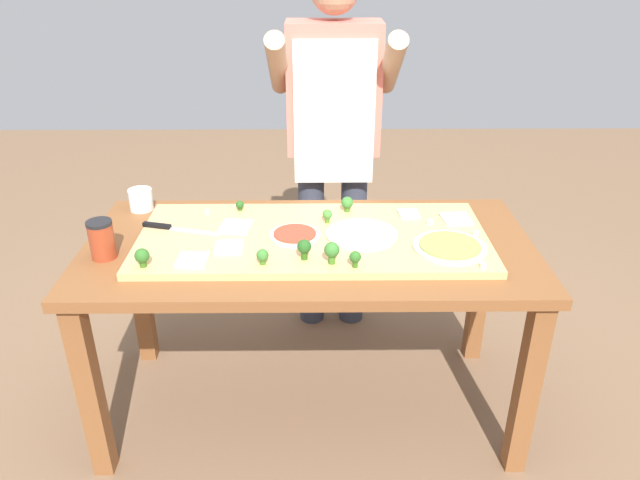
% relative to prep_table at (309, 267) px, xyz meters
% --- Properties ---
extents(ground_plane, '(8.00, 8.00, 0.00)m').
position_rel_prep_table_xyz_m(ground_plane, '(0.00, 0.00, -0.66)').
color(ground_plane, brown).
extents(prep_table, '(1.63, 0.79, 0.76)m').
position_rel_prep_table_xyz_m(prep_table, '(0.00, 0.00, 0.00)').
color(prep_table, brown).
rests_on(prep_table, ground).
extents(cutting_board, '(1.26, 0.56, 0.03)m').
position_rel_prep_table_xyz_m(cutting_board, '(0.01, 0.01, 0.12)').
color(cutting_board, tan).
rests_on(cutting_board, prep_table).
extents(chefs_knife, '(0.30, 0.10, 0.02)m').
position_rel_prep_table_xyz_m(chefs_knife, '(-0.51, 0.06, 0.14)').
color(chefs_knife, '#B7BABF').
rests_on(chefs_knife, cutting_board).
extents(pizza_whole_tomato_red, '(0.19, 0.19, 0.02)m').
position_rel_prep_table_xyz_m(pizza_whole_tomato_red, '(-0.05, -0.01, 0.14)').
color(pizza_whole_tomato_red, beige).
rests_on(pizza_whole_tomato_red, cutting_board).
extents(pizza_whole_white_garlic, '(0.26, 0.26, 0.02)m').
position_rel_prep_table_xyz_m(pizza_whole_white_garlic, '(0.19, 0.00, 0.14)').
color(pizza_whole_white_garlic, beige).
rests_on(pizza_whole_white_garlic, cutting_board).
extents(pizza_whole_pesto_green, '(0.26, 0.26, 0.02)m').
position_rel_prep_table_xyz_m(pizza_whole_pesto_green, '(0.49, -0.10, 0.14)').
color(pizza_whole_pesto_green, beige).
rests_on(pizza_whole_pesto_green, cutting_board).
extents(pizza_slice_near_right, '(0.11, 0.11, 0.01)m').
position_rel_prep_table_xyz_m(pizza_slice_near_right, '(0.56, 0.13, 0.14)').
color(pizza_slice_near_right, silver).
rests_on(pizza_slice_near_right, cutting_board).
extents(pizza_slice_center, '(0.10, 0.10, 0.01)m').
position_rel_prep_table_xyz_m(pizza_slice_center, '(-0.28, -0.10, 0.14)').
color(pizza_slice_center, silver).
rests_on(pizza_slice_center, cutting_board).
extents(pizza_slice_near_left, '(0.12, 0.12, 0.01)m').
position_rel_prep_table_xyz_m(pizza_slice_near_left, '(-0.27, 0.07, 0.14)').
color(pizza_slice_near_left, silver).
rests_on(pizza_slice_near_left, cutting_board).
extents(pizza_slice_far_left, '(0.10, 0.10, 0.01)m').
position_rel_prep_table_xyz_m(pizza_slice_far_left, '(-0.39, -0.19, 0.14)').
color(pizza_slice_far_left, silver).
rests_on(pizza_slice_far_left, cutting_board).
extents(pizza_slice_far_right, '(0.08, 0.08, 0.01)m').
position_rel_prep_table_xyz_m(pizza_slice_far_right, '(0.39, 0.18, 0.14)').
color(pizza_slice_far_right, silver).
rests_on(pizza_slice_far_right, cutting_board).
extents(broccoli_floret_back_left, '(0.05, 0.05, 0.07)m').
position_rel_prep_table_xyz_m(broccoli_floret_back_left, '(-0.01, -0.17, 0.17)').
color(broccoli_floret_back_left, '#2C5915').
rests_on(broccoli_floret_back_left, cutting_board).
extents(broccoli_floret_front_mid, '(0.03, 0.03, 0.04)m').
position_rel_prep_table_xyz_m(broccoli_floret_front_mid, '(-0.27, 0.23, 0.15)').
color(broccoli_floret_front_mid, '#2C5915').
rests_on(broccoli_floret_front_mid, cutting_board).
extents(broccoli_floret_front_left, '(0.04, 0.04, 0.05)m').
position_rel_prep_table_xyz_m(broccoli_floret_front_left, '(0.07, 0.11, 0.16)').
color(broccoli_floret_front_left, '#487A23').
rests_on(broccoli_floret_front_left, cutting_board).
extents(broccoli_floret_front_right, '(0.04, 0.04, 0.06)m').
position_rel_prep_table_xyz_m(broccoli_floret_front_right, '(0.15, -0.23, 0.17)').
color(broccoli_floret_front_right, '#366618').
rests_on(broccoli_floret_front_right, cutting_board).
extents(broccoli_floret_center_left, '(0.04, 0.04, 0.05)m').
position_rel_prep_table_xyz_m(broccoli_floret_center_left, '(-0.15, -0.21, 0.16)').
color(broccoli_floret_center_left, '#3F7220').
rests_on(broccoli_floret_center_left, cutting_board).
extents(broccoli_floret_center_right, '(0.05, 0.05, 0.06)m').
position_rel_prep_table_xyz_m(broccoli_floret_center_right, '(0.15, 0.22, 0.17)').
color(broccoli_floret_center_right, '#3F7220').
rests_on(broccoli_floret_center_right, cutting_board).
extents(broccoli_floret_back_mid, '(0.05, 0.05, 0.06)m').
position_rel_prep_table_xyz_m(broccoli_floret_back_mid, '(-0.54, -0.22, 0.17)').
color(broccoli_floret_back_mid, '#366618').
rests_on(broccoli_floret_back_mid, cutting_board).
extents(broccoli_floret_back_right, '(0.05, 0.05, 0.08)m').
position_rel_prep_table_xyz_m(broccoli_floret_back_right, '(0.08, -0.20, 0.18)').
color(broccoli_floret_back_right, '#3F7220').
rests_on(broccoli_floret_back_right, cutting_board).
extents(cheese_crumble_a, '(0.02, 0.02, 0.02)m').
position_rel_prep_table_xyz_m(cheese_crumble_a, '(0.60, 0.00, 0.14)').
color(cheese_crumble_a, white).
rests_on(cheese_crumble_a, cutting_board).
extents(cheese_crumble_b, '(0.03, 0.03, 0.02)m').
position_rel_prep_table_xyz_m(cheese_crumble_b, '(0.46, 0.09, 0.14)').
color(cheese_crumble_b, silver).
rests_on(cheese_crumble_b, cutting_board).
extents(cheese_crumble_c, '(0.02, 0.02, 0.02)m').
position_rel_prep_table_xyz_m(cheese_crumble_c, '(0.57, -0.24, 0.14)').
color(cheese_crumble_c, silver).
rests_on(cheese_crumble_c, cutting_board).
extents(cheese_crumble_d, '(0.01, 0.01, 0.01)m').
position_rel_prep_table_xyz_m(cheese_crumble_d, '(-0.40, 0.20, 0.14)').
color(cheese_crumble_d, silver).
rests_on(cheese_crumble_d, cutting_board).
extents(flour_cup, '(0.09, 0.09, 0.09)m').
position_rel_prep_table_xyz_m(flour_cup, '(-0.68, 0.30, 0.14)').
color(flour_cup, white).
rests_on(flour_cup, prep_table).
extents(sauce_jar, '(0.09, 0.09, 0.14)m').
position_rel_prep_table_xyz_m(sauce_jar, '(-0.71, -0.10, 0.17)').
color(sauce_jar, '#99381E').
rests_on(sauce_jar, prep_table).
extents(cook_center, '(0.54, 0.39, 1.67)m').
position_rel_prep_table_xyz_m(cook_center, '(0.11, 0.63, 0.34)').
color(cook_center, '#333847').
rests_on(cook_center, ground).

